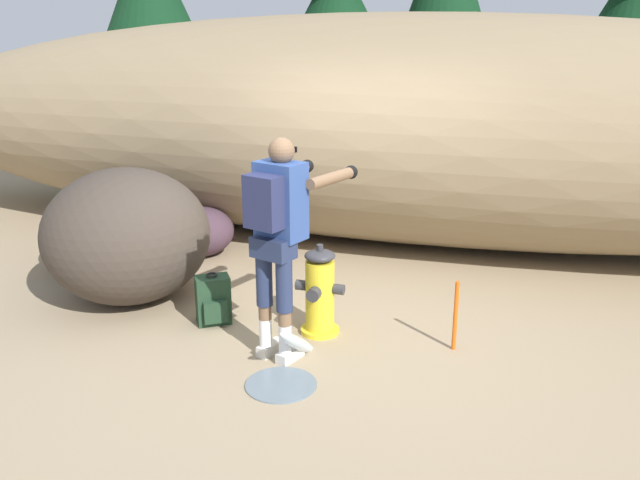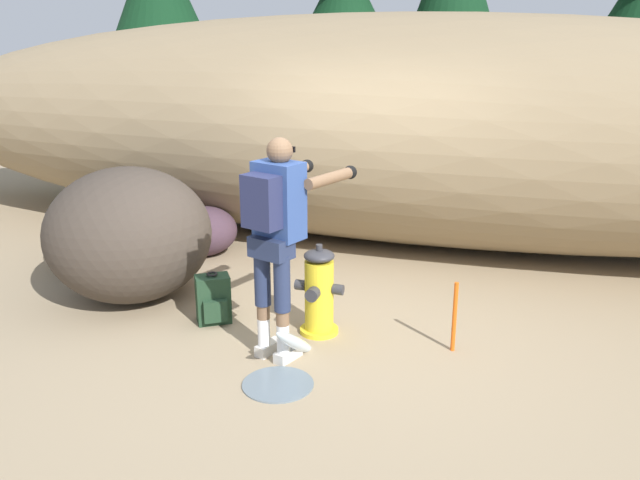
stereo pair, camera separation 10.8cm
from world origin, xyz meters
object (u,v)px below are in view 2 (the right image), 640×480
utility_worker (278,222)px  boulder_small (204,231)px  boulder_large (95,234)px  survey_stake (454,317)px  boulder_outlier (161,237)px  boulder_mid (129,235)px  spare_backpack (213,300)px  fire_hydrant (319,293)px

utility_worker → boulder_small: utility_worker is taller
boulder_large → survey_stake: (4.10, -0.85, -0.06)m
boulder_small → survey_stake: (3.12, -1.56, 0.01)m
utility_worker → boulder_outlier: bearing=67.0°
utility_worker → boulder_mid: size_ratio=1.12×
boulder_mid → boulder_outlier: 1.54m
spare_backpack → boulder_small: bearing=175.4°
boulder_mid → utility_worker: bearing=-20.1°
spare_backpack → boulder_small: boulder_small is taller
boulder_small → boulder_outlier: 0.57m
fire_hydrant → boulder_mid: boulder_mid is taller
boulder_small → boulder_outlier: boulder_small is taller
spare_backpack → boulder_mid: (-1.02, 0.26, 0.44)m
boulder_large → boulder_small: bearing=35.9°
boulder_outlier → boulder_mid: bearing=-69.1°
boulder_large → boulder_outlier: boulder_large is taller
fire_hydrant → boulder_small: bearing=141.0°
boulder_outlier → survey_stake: survey_stake is taller
boulder_large → boulder_small: boulder_large is taller
utility_worker → boulder_mid: bearing=87.7°
fire_hydrant → spare_backpack: (-0.97, -0.09, -0.16)m
utility_worker → boulder_outlier: utility_worker is taller
spare_backpack → boulder_mid: 1.14m
utility_worker → spare_backpack: 1.29m
boulder_large → survey_stake: 4.19m
utility_worker → boulder_mid: 2.01m
boulder_mid → fire_hydrant: bearing=-4.9°
spare_backpack → survey_stake: (2.13, 0.13, 0.08)m
utility_worker → survey_stake: 1.64m
utility_worker → boulder_large: (-2.78, 1.38, -0.77)m
fire_hydrant → utility_worker: utility_worker is taller
spare_backpack → boulder_mid: bearing=-139.5°
boulder_outlier → survey_stake: 3.97m
spare_backpack → boulder_outlier: (-1.54, 1.63, -0.05)m
boulder_large → survey_stake: size_ratio=1.63×
fire_hydrant → boulder_mid: (-2.00, 0.17, 0.28)m
spare_backpack → boulder_small: (-0.99, 1.68, 0.07)m
fire_hydrant → boulder_large: bearing=163.4°
fire_hydrant → spare_backpack: 0.99m
boulder_small → boulder_outlier: size_ratio=1.33×
boulder_small → boulder_outlier: bearing=-174.6°
fire_hydrant → boulder_small: 2.53m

